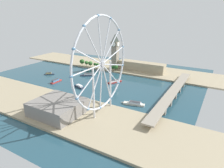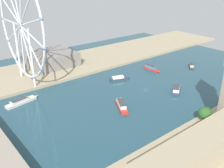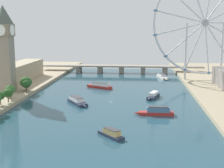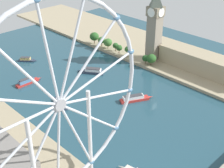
# 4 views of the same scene
# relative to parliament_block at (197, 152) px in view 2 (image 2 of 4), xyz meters

# --- Properties ---
(ground_plane) EXTENTS (404.94, 404.94, 0.00)m
(ground_plane) POSITION_rel_parliament_block_xyz_m (105.75, -65.25, -12.68)
(ground_plane) COLOR #234756
(riverbank_right) EXTENTS (90.00, 520.00, 3.00)m
(riverbank_right) POSITION_rel_parliament_block_xyz_m (223.22, -65.25, -11.18)
(riverbank_right) COLOR tan
(riverbank_right) RESTS_ON ground_plane
(parliament_block) EXTENTS (22.00, 102.59, 19.36)m
(parliament_block) POSITION_rel_parliament_block_xyz_m (0.00, 0.00, 0.00)
(parliament_block) COLOR tan
(parliament_block) RESTS_ON riverbank_left
(ferris_wheel) EXTENTS (114.50, 3.20, 119.34)m
(ferris_wheel) POSITION_rel_parliament_block_xyz_m (200.50, 28.08, 52.34)
(ferris_wheel) COLOR silver
(ferris_wheel) RESTS_ON riverbank_right
(riverside_hall) EXTENTS (53.29, 59.22, 17.33)m
(riverside_hall) POSITION_rel_parliament_block_xyz_m (233.84, -17.91, -1.02)
(riverside_hall) COLOR gray
(riverside_hall) RESTS_ON riverbank_right
(tour_boat_0) EXTENTS (20.61, 27.31, 5.71)m
(tour_boat_0) POSITION_rel_parliament_block_xyz_m (80.74, -85.51, -10.30)
(tour_boat_0) COLOR #2D384C
(tour_boat_0) RESTS_ON ground_plane
(tour_boat_1) EXTENTS (29.90, 18.43, 5.60)m
(tour_boat_1) POSITION_rel_parliament_block_xyz_m (90.02, -16.23, -10.30)
(tour_boat_1) COLOR #B22D28
(tour_boat_1) RESTS_ON ground_plane
(tour_boat_2) EXTENTS (12.45, 35.67, 5.29)m
(tour_boat_2) POSITION_rel_parliament_block_xyz_m (157.81, 52.81, -10.57)
(tour_boat_2) COLOR beige
(tour_boat_2) RESTS_ON ground_plane
(tour_boat_3) EXTENTS (28.30, 5.48, 6.20)m
(tour_boat_3) POSITION_rel_parliament_block_xyz_m (142.74, -112.85, -10.12)
(tour_boat_3) COLOR #B22D28
(tour_boat_3) RESTS_ON ground_plane
(tour_boat_4) EXTENTS (12.44, 25.47, 5.19)m
(tour_boat_4) POSITION_rel_parliament_block_xyz_m (142.54, -58.23, -10.55)
(tour_boat_4) COLOR #2D384C
(tour_boat_4) RESTS_ON ground_plane
(tour_boat_5) EXTENTS (17.23, 18.31, 5.03)m
(tour_boat_5) POSITION_rel_parliament_block_xyz_m (114.86, -160.92, -10.64)
(tour_boat_5) COLOR #2D384C
(tour_boat_5) RESTS_ON ground_plane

